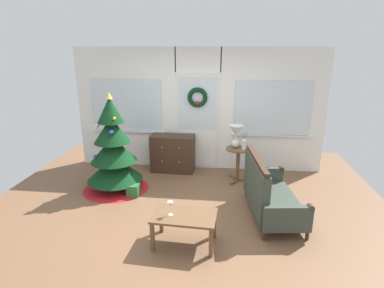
{
  "coord_description": "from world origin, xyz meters",
  "views": [
    {
      "loc": [
        0.61,
        -4.4,
        2.56
      ],
      "look_at": [
        0.05,
        0.55,
        1.0
      ],
      "focal_mm": 29.39,
      "sensor_mm": 36.0,
      "label": 1
    }
  ],
  "objects_px": {
    "table_lamp": "(236,133)",
    "gift_box": "(133,190)",
    "dresser_cabinet": "(173,153)",
    "coffee_table": "(184,219)",
    "side_table": "(238,158)",
    "settee_sofa": "(267,193)",
    "flower_vase": "(244,144)",
    "wine_glass": "(170,205)",
    "christmas_tree": "(114,155)"
  },
  "relations": [
    {
      "from": "flower_vase",
      "to": "gift_box",
      "type": "distance_m",
      "value": 2.23
    },
    {
      "from": "side_table",
      "to": "gift_box",
      "type": "xyz_separation_m",
      "value": [
        -1.86,
        -0.86,
        -0.38
      ]
    },
    {
      "from": "christmas_tree",
      "to": "side_table",
      "type": "height_order",
      "value": "christmas_tree"
    },
    {
      "from": "dresser_cabinet",
      "to": "side_table",
      "type": "height_order",
      "value": "dresser_cabinet"
    },
    {
      "from": "dresser_cabinet",
      "to": "wine_glass",
      "type": "xyz_separation_m",
      "value": [
        0.42,
        -2.58,
        0.19
      ]
    },
    {
      "from": "settee_sofa",
      "to": "side_table",
      "type": "height_order",
      "value": "settee_sofa"
    },
    {
      "from": "side_table",
      "to": "wine_glass",
      "type": "distance_m",
      "value": 2.39
    },
    {
      "from": "table_lamp",
      "to": "coffee_table",
      "type": "height_order",
      "value": "table_lamp"
    },
    {
      "from": "dresser_cabinet",
      "to": "settee_sofa",
      "type": "bearing_deg",
      "value": -43.08
    },
    {
      "from": "dresser_cabinet",
      "to": "coffee_table",
      "type": "height_order",
      "value": "dresser_cabinet"
    },
    {
      "from": "flower_vase",
      "to": "coffee_table",
      "type": "distance_m",
      "value": 2.31
    },
    {
      "from": "gift_box",
      "to": "side_table",
      "type": "bearing_deg",
      "value": 24.93
    },
    {
      "from": "coffee_table",
      "to": "wine_glass",
      "type": "relative_size",
      "value": 4.45
    },
    {
      "from": "table_lamp",
      "to": "wine_glass",
      "type": "bearing_deg",
      "value": -111.44
    },
    {
      "from": "christmas_tree",
      "to": "settee_sofa",
      "type": "bearing_deg",
      "value": -13.73
    },
    {
      "from": "flower_vase",
      "to": "gift_box",
      "type": "relative_size",
      "value": 1.67
    },
    {
      "from": "table_lamp",
      "to": "gift_box",
      "type": "distance_m",
      "value": 2.19
    },
    {
      "from": "settee_sofa",
      "to": "table_lamp",
      "type": "distance_m",
      "value": 1.52
    },
    {
      "from": "side_table",
      "to": "table_lamp",
      "type": "height_order",
      "value": "table_lamp"
    },
    {
      "from": "wine_glass",
      "to": "flower_vase",
      "type": "bearing_deg",
      "value": 64.07
    },
    {
      "from": "side_table",
      "to": "settee_sofa",
      "type": "bearing_deg",
      "value": -71.59
    },
    {
      "from": "christmas_tree",
      "to": "flower_vase",
      "type": "relative_size",
      "value": 5.17
    },
    {
      "from": "table_lamp",
      "to": "wine_glass",
      "type": "height_order",
      "value": "table_lamp"
    },
    {
      "from": "christmas_tree",
      "to": "settee_sofa",
      "type": "distance_m",
      "value": 2.78
    },
    {
      "from": "dresser_cabinet",
      "to": "flower_vase",
      "type": "bearing_deg",
      "value": -17.21
    },
    {
      "from": "christmas_tree",
      "to": "dresser_cabinet",
      "type": "height_order",
      "value": "christmas_tree"
    },
    {
      "from": "gift_box",
      "to": "coffee_table",
      "type": "bearing_deg",
      "value": -49.78
    },
    {
      "from": "settee_sofa",
      "to": "wine_glass",
      "type": "bearing_deg",
      "value": -145.89
    },
    {
      "from": "flower_vase",
      "to": "coffee_table",
      "type": "xyz_separation_m",
      "value": [
        -0.86,
        -2.11,
        -0.43
      ]
    },
    {
      "from": "dresser_cabinet",
      "to": "table_lamp",
      "type": "bearing_deg",
      "value": -15.15
    },
    {
      "from": "settee_sofa",
      "to": "table_lamp",
      "type": "xyz_separation_m",
      "value": [
        -0.48,
        1.31,
        0.59
      ]
    },
    {
      "from": "dresser_cabinet",
      "to": "coffee_table",
      "type": "xyz_separation_m",
      "value": [
        0.6,
        -2.56,
        -0.02
      ]
    },
    {
      "from": "wine_glass",
      "to": "gift_box",
      "type": "distance_m",
      "value": 1.68
    },
    {
      "from": "table_lamp",
      "to": "flower_vase",
      "type": "distance_m",
      "value": 0.25
    },
    {
      "from": "side_table",
      "to": "flower_vase",
      "type": "distance_m",
      "value": 0.33
    },
    {
      "from": "flower_vase",
      "to": "wine_glass",
      "type": "height_order",
      "value": "flower_vase"
    },
    {
      "from": "christmas_tree",
      "to": "settee_sofa",
      "type": "height_order",
      "value": "christmas_tree"
    },
    {
      "from": "dresser_cabinet",
      "to": "coffee_table",
      "type": "distance_m",
      "value": 2.63
    },
    {
      "from": "settee_sofa",
      "to": "coffee_table",
      "type": "distance_m",
      "value": 1.48
    },
    {
      "from": "settee_sofa",
      "to": "gift_box",
      "type": "bearing_deg",
      "value": 169.88
    },
    {
      "from": "side_table",
      "to": "flower_vase",
      "type": "bearing_deg",
      "value": -30.96
    },
    {
      "from": "christmas_tree",
      "to": "coffee_table",
      "type": "xyz_separation_m",
      "value": [
        1.51,
        -1.55,
        -0.3
      ]
    },
    {
      "from": "wine_glass",
      "to": "dresser_cabinet",
      "type": "bearing_deg",
      "value": 99.18
    },
    {
      "from": "flower_vase",
      "to": "gift_box",
      "type": "height_order",
      "value": "flower_vase"
    },
    {
      "from": "settee_sofa",
      "to": "coffee_table",
      "type": "bearing_deg",
      "value": -142.8
    },
    {
      "from": "coffee_table",
      "to": "wine_glass",
      "type": "height_order",
      "value": "wine_glass"
    },
    {
      "from": "table_lamp",
      "to": "wine_glass",
      "type": "relative_size",
      "value": 2.26
    },
    {
      "from": "side_table",
      "to": "gift_box",
      "type": "relative_size",
      "value": 3.24
    },
    {
      "from": "dresser_cabinet",
      "to": "table_lamp",
      "type": "relative_size",
      "value": 2.08
    },
    {
      "from": "dresser_cabinet",
      "to": "side_table",
      "type": "relative_size",
      "value": 1.35
    }
  ]
}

